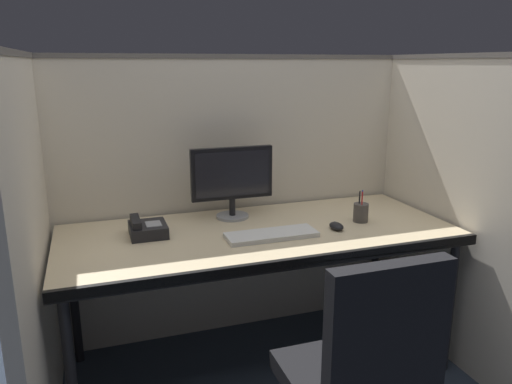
# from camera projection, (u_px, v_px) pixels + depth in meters

# --- Properties ---
(cubicle_partition_rear) EXTENTS (2.21, 0.06, 1.57)m
(cubicle_partition_rear) POSITION_uv_depth(u_px,v_px,m) (234.00, 198.00, 2.79)
(cubicle_partition_rear) COLOR beige
(cubicle_partition_rear) RESTS_ON ground
(cubicle_partition_left) EXTENTS (0.06, 1.41, 1.57)m
(cubicle_partition_left) POSITION_uv_depth(u_px,v_px,m) (34.00, 252.00, 1.98)
(cubicle_partition_left) COLOR beige
(cubicle_partition_left) RESTS_ON ground
(cubicle_partition_right) EXTENTS (0.06, 1.41, 1.57)m
(cubicle_partition_right) POSITION_uv_depth(u_px,v_px,m) (443.00, 207.00, 2.60)
(cubicle_partition_right) COLOR beige
(cubicle_partition_right) RESTS_ON ground
(desk) EXTENTS (1.90, 0.80, 0.74)m
(desk) POSITION_uv_depth(u_px,v_px,m) (260.00, 241.00, 2.40)
(desk) COLOR beige
(desk) RESTS_ON ground
(monitor_center) EXTENTS (0.43, 0.17, 0.37)m
(monitor_center) POSITION_uv_depth(u_px,v_px,m) (232.00, 178.00, 2.54)
(monitor_center) COLOR gray
(monitor_center) RESTS_ON desk
(keyboard_main) EXTENTS (0.43, 0.15, 0.02)m
(keyboard_main) POSITION_uv_depth(u_px,v_px,m) (271.00, 235.00, 2.30)
(keyboard_main) COLOR silver
(keyboard_main) RESTS_ON desk
(computer_mouse) EXTENTS (0.06, 0.10, 0.04)m
(computer_mouse) POSITION_uv_depth(u_px,v_px,m) (336.00, 226.00, 2.40)
(computer_mouse) COLOR black
(computer_mouse) RESTS_ON desk
(desk_phone) EXTENTS (0.17, 0.19, 0.09)m
(desk_phone) POSITION_uv_depth(u_px,v_px,m) (147.00, 229.00, 2.31)
(desk_phone) COLOR black
(desk_phone) RESTS_ON desk
(pen_cup) EXTENTS (0.08, 0.08, 0.17)m
(pen_cup) POSITION_uv_depth(u_px,v_px,m) (361.00, 212.00, 2.52)
(pen_cup) COLOR #4C4742
(pen_cup) RESTS_ON desk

